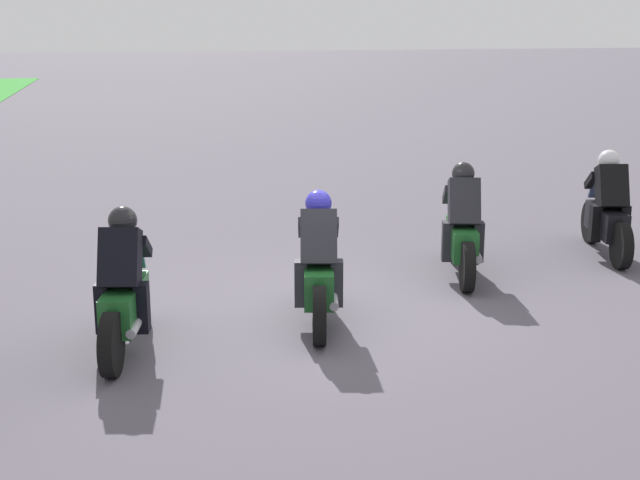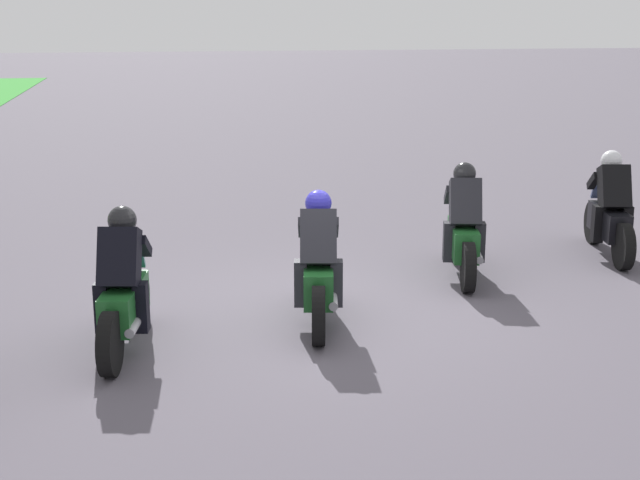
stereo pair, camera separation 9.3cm
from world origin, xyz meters
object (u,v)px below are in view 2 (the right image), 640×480
rider_lane_c (319,269)px  rider_lane_d (124,292)px  rider_lane_a (610,213)px  rider_lane_b (463,230)px

rider_lane_c → rider_lane_d: size_ratio=1.00×
rider_lane_d → rider_lane_c: bearing=-67.8°
rider_lane_c → rider_lane_a: bearing=-56.1°
rider_lane_a → rider_lane_c: (-2.11, 4.54, 0.00)m
rider_lane_b → rider_lane_d: (-1.97, 4.29, 0.00)m
rider_lane_b → rider_lane_d: 4.72m
rider_lane_c → rider_lane_d: same height
rider_lane_c → rider_lane_b: bearing=-46.8°
rider_lane_a → rider_lane_d: (-2.60, 6.66, 0.00)m
rider_lane_a → rider_lane_d: same height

